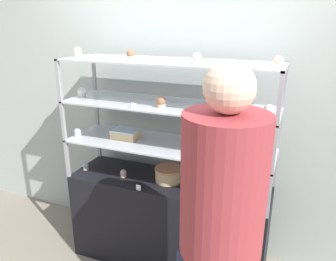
% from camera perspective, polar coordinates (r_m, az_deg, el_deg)
% --- Properties ---
extents(ground_plane, '(20.00, 20.00, 0.00)m').
position_cam_1_polar(ground_plane, '(3.01, -0.00, -21.51)').
color(ground_plane, gray).
extents(back_wall, '(8.00, 0.05, 2.60)m').
position_cam_1_polar(back_wall, '(2.73, 3.03, 5.10)').
color(back_wall, '#A8B2AD').
rests_on(back_wall, ground_plane).
extents(display_base, '(1.56, 0.47, 0.75)m').
position_cam_1_polar(display_base, '(2.78, -0.00, -15.64)').
color(display_base, black).
rests_on(display_base, ground_plane).
extents(display_riser_lower, '(1.56, 0.47, 0.31)m').
position_cam_1_polar(display_riser_lower, '(2.47, -0.00, -2.76)').
color(display_riser_lower, '#99999E').
rests_on(display_riser_lower, display_base).
extents(display_riser_middle, '(1.56, 0.47, 0.31)m').
position_cam_1_polar(display_riser_middle, '(2.37, -0.00, 4.22)').
color(display_riser_middle, '#99999E').
rests_on(display_riser_middle, display_riser_lower).
extents(display_riser_upper, '(1.56, 0.47, 0.31)m').
position_cam_1_polar(display_riser_upper, '(2.31, -0.00, 11.68)').
color(display_riser_upper, '#99999E').
rests_on(display_riser_upper, display_riser_middle).
extents(layer_cake_centerpiece, '(0.21, 0.21, 0.11)m').
position_cam_1_polar(layer_cake_centerpiece, '(2.57, 0.14, -7.64)').
color(layer_cake_centerpiece, '#DBBC84').
rests_on(layer_cake_centerpiece, display_base).
extents(sheet_cake_frosted, '(0.21, 0.15, 0.07)m').
position_cam_1_polar(sheet_cake_frosted, '(2.59, -7.37, -0.59)').
color(sheet_cake_frosted, '#DBBC84').
rests_on(sheet_cake_frosted, display_riser_lower).
extents(cupcake_0, '(0.05, 0.05, 0.06)m').
position_cam_1_polar(cupcake_0, '(2.85, -14.15, -6.06)').
color(cupcake_0, '#CCB28C').
rests_on(cupcake_0, display_base).
extents(cupcake_1, '(0.05, 0.05, 0.06)m').
position_cam_1_polar(cupcake_1, '(2.67, -7.78, -7.40)').
color(cupcake_1, '#CCB28C').
rests_on(cupcake_1, display_base).
extents(cupcake_2, '(0.05, 0.05, 0.06)m').
position_cam_1_polar(cupcake_2, '(2.39, 7.02, -10.68)').
color(cupcake_2, beige).
rests_on(cupcake_2, display_base).
extents(cupcake_3, '(0.05, 0.05, 0.06)m').
position_cam_1_polar(cupcake_3, '(2.34, 15.93, -11.99)').
color(cupcake_3, beige).
rests_on(cupcake_3, display_base).
extents(price_tag_0, '(0.04, 0.00, 0.04)m').
position_cam_1_polar(price_tag_0, '(2.46, -5.17, -9.88)').
color(price_tag_0, white).
rests_on(price_tag_0, display_base).
extents(cupcake_4, '(0.06, 0.06, 0.07)m').
position_cam_1_polar(cupcake_4, '(2.71, -15.46, -0.38)').
color(cupcake_4, beige).
rests_on(cupcake_4, display_riser_lower).
extents(cupcake_5, '(0.06, 0.06, 0.07)m').
position_cam_1_polar(cupcake_5, '(2.29, 4.56, -3.23)').
color(cupcake_5, beige).
rests_on(cupcake_5, display_riser_lower).
extents(cupcake_6, '(0.06, 0.06, 0.07)m').
position_cam_1_polar(cupcake_6, '(2.25, 17.14, -4.52)').
color(cupcake_6, white).
rests_on(cupcake_6, display_riser_lower).
extents(price_tag_1, '(0.04, 0.00, 0.04)m').
position_cam_1_polar(price_tag_1, '(2.13, 9.46, -5.45)').
color(price_tag_1, white).
rests_on(price_tag_1, display_riser_lower).
extents(cupcake_7, '(0.07, 0.07, 0.08)m').
position_cam_1_polar(cupcake_7, '(2.67, -14.80, 6.44)').
color(cupcake_7, beige).
rests_on(cupcake_7, display_riser_middle).
extents(cupcake_8, '(0.07, 0.07, 0.08)m').
position_cam_1_polar(cupcake_8, '(2.27, -1.22, 4.94)').
color(cupcake_8, '#CCB28C').
rests_on(cupcake_8, display_riser_middle).
extents(cupcake_9, '(0.07, 0.07, 0.08)m').
position_cam_1_polar(cupcake_9, '(2.15, 17.19, 3.32)').
color(cupcake_9, '#CCB28C').
rests_on(cupcake_9, display_riser_middle).
extents(price_tag_2, '(0.04, 0.00, 0.04)m').
position_cam_1_polar(price_tag_2, '(2.24, -6.00, 4.28)').
color(price_tag_2, white).
rests_on(price_tag_2, display_riser_middle).
extents(cupcake_10, '(0.06, 0.06, 0.07)m').
position_cam_1_polar(cupcake_10, '(2.62, -15.46, 13.02)').
color(cupcake_10, beige).
rests_on(cupcake_10, display_riser_upper).
extents(cupcake_11, '(0.06, 0.06, 0.07)m').
position_cam_1_polar(cupcake_11, '(2.32, -6.50, 12.90)').
color(cupcake_11, white).
rests_on(cupcake_11, display_riser_upper).
extents(cupcake_12, '(0.06, 0.06, 0.07)m').
position_cam_1_polar(cupcake_12, '(2.12, 5.05, 12.38)').
color(cupcake_12, beige).
rests_on(cupcake_12, display_riser_upper).
extents(cupcake_13, '(0.06, 0.06, 0.07)m').
position_cam_1_polar(cupcake_13, '(2.04, 18.70, 11.25)').
color(cupcake_13, white).
rests_on(cupcake_13, display_riser_upper).
extents(price_tag_3, '(0.04, 0.00, 0.04)m').
position_cam_1_polar(price_tag_3, '(2.04, 2.36, 11.84)').
color(price_tag_3, white).
rests_on(price_tag_3, display_riser_upper).
extents(customer_figure, '(0.42, 0.42, 1.78)m').
position_cam_1_polar(customer_figure, '(1.73, 9.20, -16.38)').
color(customer_figure, '#282D47').
rests_on(customer_figure, ground_plane).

